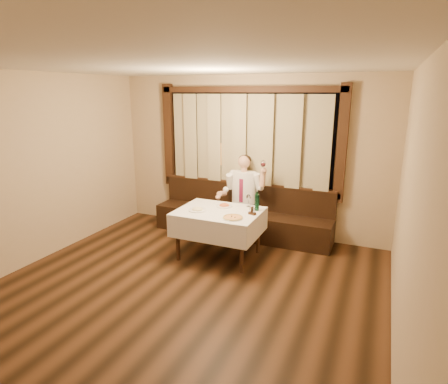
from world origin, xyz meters
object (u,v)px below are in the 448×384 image
at_px(pizza, 233,217).
at_px(seated_man, 243,191).
at_px(dining_table, 219,217).
at_px(pasta_cream, 197,208).
at_px(banquette, 242,218).
at_px(cruet_caddy, 252,212).
at_px(green_bottle, 257,202).
at_px(pasta_red, 224,204).

xyz_separation_m(pizza, seated_man, (-0.30, 1.19, 0.07)).
bearing_deg(dining_table, pasta_cream, -156.12).
distance_m(dining_table, pizza, 0.44).
distance_m(banquette, cruet_caddy, 1.23).
bearing_deg(pizza, green_bottle, 68.35).
height_order(dining_table, seated_man, seated_man).
relative_size(banquette, green_bottle, 10.14).
relative_size(pizza, pasta_red, 1.17).
relative_size(dining_table, pasta_red, 4.94).
bearing_deg(pizza, pasta_red, 125.38).
bearing_deg(dining_table, cruet_caddy, 2.18).
bearing_deg(seated_man, pizza, -75.90).
relative_size(banquette, dining_table, 2.52).
bearing_deg(cruet_caddy, pasta_cream, -155.23).
distance_m(pizza, seated_man, 1.23).
xyz_separation_m(dining_table, pasta_red, (-0.01, 0.23, 0.14)).
xyz_separation_m(banquette, pizza, (0.34, -1.28, 0.46)).
bearing_deg(banquette, pasta_red, -90.44).
bearing_deg(banquette, cruet_caddy, -62.15).
bearing_deg(pizza, pasta_cream, 169.03).
bearing_deg(cruet_caddy, green_bottle, 104.37).
height_order(pasta_cream, cruet_caddy, cruet_caddy).
height_order(pasta_red, cruet_caddy, cruet_caddy).
bearing_deg(dining_table, seated_man, 87.73).
bearing_deg(pasta_red, pasta_cream, -129.12).
distance_m(pasta_cream, seated_man, 1.12).
xyz_separation_m(pizza, cruet_caddy, (0.19, 0.27, 0.03)).
distance_m(pasta_red, green_bottle, 0.55).
relative_size(pasta_cream, cruet_caddy, 2.27).
height_order(banquette, seated_man, seated_man).
height_order(pasta_cream, seated_man, seated_man).
bearing_deg(pasta_cream, seated_man, 72.56).
xyz_separation_m(pizza, pasta_red, (-0.34, 0.48, 0.02)).
bearing_deg(pasta_red, cruet_caddy, -21.05).
height_order(dining_table, pasta_cream, pasta_cream).
relative_size(pasta_red, pasta_cream, 0.94).
xyz_separation_m(green_bottle, cruet_caddy, (0.00, -0.22, -0.09)).
distance_m(pasta_red, cruet_caddy, 0.57).
height_order(dining_table, green_bottle, green_bottle).
distance_m(pasta_cream, cruet_caddy, 0.84).
distance_m(banquette, pasta_red, 0.93).
height_order(pizza, green_bottle, green_bottle).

